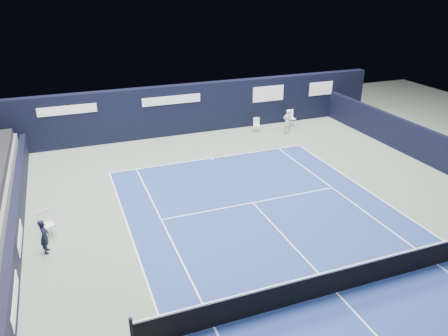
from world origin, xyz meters
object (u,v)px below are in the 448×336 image
(folding_chair_back_b, at_px, (291,117))
(tennis_net, at_px, (338,280))
(line_judge_chair, at_px, (46,222))
(tennis_player, at_px, (288,121))
(folding_chair_back_a, at_px, (257,122))

(folding_chair_back_b, relative_size, tennis_net, 0.08)
(line_judge_chair, xyz_separation_m, tennis_player, (14.33, 7.23, 0.19))
(folding_chair_back_a, xyz_separation_m, line_judge_chair, (-12.71, -8.35, 0.00))
(folding_chair_back_a, distance_m, tennis_net, 15.79)
(tennis_player, bearing_deg, line_judge_chair, -153.23)
(tennis_net, bearing_deg, line_judge_chair, 140.99)
(folding_chair_back_b, relative_size, line_judge_chair, 1.02)
(tennis_net, height_order, tennis_player, tennis_player)
(folding_chair_back_a, distance_m, tennis_player, 1.98)
(tennis_net, xyz_separation_m, tennis_player, (5.87, 14.09, 0.27))
(folding_chair_back_b, xyz_separation_m, line_judge_chair, (-15.32, -8.59, -0.01))
(folding_chair_back_a, xyz_separation_m, folding_chair_back_b, (2.61, 0.24, 0.01))
(folding_chair_back_b, distance_m, tennis_player, 1.69)
(folding_chair_back_b, bearing_deg, line_judge_chair, -150.74)
(tennis_player, bearing_deg, folding_chair_back_a, 145.29)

